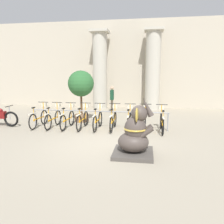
{
  "coord_description": "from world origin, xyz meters",
  "views": [
    {
      "loc": [
        1.36,
        -7.01,
        2.28
      ],
      "look_at": [
        0.2,
        0.41,
        1.0
      ],
      "focal_mm": 35.0,
      "sensor_mm": 36.0,
      "label": 1
    }
  ],
  "objects_px": {
    "bicycle_6": "(129,120)",
    "potted_tree": "(81,86)",
    "bicycle_3": "(83,119)",
    "bicycle_1": "(53,118)",
    "bicycle_8": "(162,122)",
    "person_pedestrian": "(112,97)",
    "bicycle_2": "(68,119)",
    "bicycle_7": "(145,121)",
    "bicycle_4": "(98,120)",
    "bicycle_5": "(113,120)",
    "elephant_statue": "(135,135)",
    "bicycle_0": "(39,118)"
  },
  "relations": [
    {
      "from": "person_pedestrian",
      "to": "bicycle_0",
      "type": "bearing_deg",
      "value": -121.33
    },
    {
      "from": "bicycle_5",
      "to": "elephant_statue",
      "type": "distance_m",
      "value": 3.05
    },
    {
      "from": "bicycle_7",
      "to": "potted_tree",
      "type": "bearing_deg",
      "value": 156.3
    },
    {
      "from": "bicycle_8",
      "to": "bicycle_7",
      "type": "bearing_deg",
      "value": 176.28
    },
    {
      "from": "bicycle_2",
      "to": "elephant_statue",
      "type": "xyz_separation_m",
      "value": [
        3.04,
        -2.82,
        0.17
      ]
    },
    {
      "from": "bicycle_7",
      "to": "potted_tree",
      "type": "xyz_separation_m",
      "value": [
        -3.12,
        1.37,
        1.32
      ]
    },
    {
      "from": "bicycle_4",
      "to": "bicycle_5",
      "type": "height_order",
      "value": "same"
    },
    {
      "from": "bicycle_2",
      "to": "potted_tree",
      "type": "xyz_separation_m",
      "value": [
        0.2,
        1.41,
        1.32
      ]
    },
    {
      "from": "bicycle_2",
      "to": "bicycle_6",
      "type": "xyz_separation_m",
      "value": [
        2.65,
        0.03,
        0.0
      ]
    },
    {
      "from": "bicycle_8",
      "to": "person_pedestrian",
      "type": "relative_size",
      "value": 1.07
    },
    {
      "from": "bicycle_5",
      "to": "bicycle_1",
      "type": "bearing_deg",
      "value": -179.59
    },
    {
      "from": "bicycle_7",
      "to": "bicycle_8",
      "type": "distance_m",
      "value": 0.67
    },
    {
      "from": "bicycle_3",
      "to": "bicycle_4",
      "type": "xyz_separation_m",
      "value": [
        0.66,
        -0.0,
        0.0
      ]
    },
    {
      "from": "bicycle_1",
      "to": "bicycle_4",
      "type": "relative_size",
      "value": 1.0
    },
    {
      "from": "bicycle_8",
      "to": "bicycle_6",
      "type": "bearing_deg",
      "value": 178.49
    },
    {
      "from": "bicycle_1",
      "to": "bicycle_3",
      "type": "xyz_separation_m",
      "value": [
        1.33,
        0.01,
        0.0
      ]
    },
    {
      "from": "elephant_statue",
      "to": "bicycle_3",
      "type": "bearing_deg",
      "value": 129.86
    },
    {
      "from": "bicycle_2",
      "to": "bicycle_5",
      "type": "distance_m",
      "value": 1.99
    },
    {
      "from": "bicycle_3",
      "to": "bicycle_8",
      "type": "xyz_separation_m",
      "value": [
        3.32,
        -0.03,
        0.0
      ]
    },
    {
      "from": "bicycle_0",
      "to": "bicycle_3",
      "type": "bearing_deg",
      "value": 0.45
    },
    {
      "from": "bicycle_1",
      "to": "bicycle_7",
      "type": "bearing_deg",
      "value": 0.29
    },
    {
      "from": "bicycle_5",
      "to": "bicycle_8",
      "type": "distance_m",
      "value": 1.99
    },
    {
      "from": "bicycle_6",
      "to": "elephant_statue",
      "type": "bearing_deg",
      "value": -82.28
    },
    {
      "from": "bicycle_8",
      "to": "person_pedestrian",
      "type": "xyz_separation_m",
      "value": [
        -2.72,
        4.27,
        0.54
      ]
    },
    {
      "from": "bicycle_2",
      "to": "potted_tree",
      "type": "distance_m",
      "value": 1.94
    },
    {
      "from": "bicycle_0",
      "to": "bicycle_6",
      "type": "distance_m",
      "value": 3.98
    },
    {
      "from": "person_pedestrian",
      "to": "bicycle_4",
      "type": "bearing_deg",
      "value": -89.16
    },
    {
      "from": "bicycle_1",
      "to": "bicycle_5",
      "type": "xyz_separation_m",
      "value": [
        2.65,
        0.02,
        0.0
      ]
    },
    {
      "from": "bicycle_3",
      "to": "potted_tree",
      "type": "height_order",
      "value": "potted_tree"
    },
    {
      "from": "bicycle_8",
      "to": "person_pedestrian",
      "type": "height_order",
      "value": "person_pedestrian"
    },
    {
      "from": "bicycle_6",
      "to": "bicycle_7",
      "type": "relative_size",
      "value": 1.0
    },
    {
      "from": "bicycle_1",
      "to": "potted_tree",
      "type": "height_order",
      "value": "potted_tree"
    },
    {
      "from": "elephant_statue",
      "to": "potted_tree",
      "type": "distance_m",
      "value": 5.23
    },
    {
      "from": "bicycle_6",
      "to": "potted_tree",
      "type": "xyz_separation_m",
      "value": [
        -2.46,
        1.38,
        1.32
      ]
    },
    {
      "from": "bicycle_2",
      "to": "elephant_statue",
      "type": "bearing_deg",
      "value": -42.82
    },
    {
      "from": "bicycle_8",
      "to": "elephant_statue",
      "type": "bearing_deg",
      "value": -108.48
    },
    {
      "from": "elephant_statue",
      "to": "person_pedestrian",
      "type": "xyz_separation_m",
      "value": [
        -1.78,
        7.09,
        0.37
      ]
    },
    {
      "from": "bicycle_7",
      "to": "elephant_statue",
      "type": "distance_m",
      "value": 2.88
    },
    {
      "from": "bicycle_0",
      "to": "person_pedestrian",
      "type": "xyz_separation_m",
      "value": [
        2.59,
        4.26,
        0.54
      ]
    },
    {
      "from": "bicycle_2",
      "to": "bicycle_7",
      "type": "height_order",
      "value": "same"
    },
    {
      "from": "potted_tree",
      "to": "bicycle_3",
      "type": "bearing_deg",
      "value": -71.3
    },
    {
      "from": "bicycle_4",
      "to": "bicycle_8",
      "type": "bearing_deg",
      "value": -0.57
    },
    {
      "from": "bicycle_3",
      "to": "bicycle_1",
      "type": "bearing_deg",
      "value": -179.65
    },
    {
      "from": "bicycle_8",
      "to": "elephant_statue",
      "type": "xyz_separation_m",
      "value": [
        -0.94,
        -2.82,
        0.17
      ]
    },
    {
      "from": "bicycle_0",
      "to": "bicycle_3",
      "type": "xyz_separation_m",
      "value": [
        1.99,
        0.02,
        0.0
      ]
    },
    {
      "from": "bicycle_1",
      "to": "person_pedestrian",
      "type": "height_order",
      "value": "person_pedestrian"
    },
    {
      "from": "potted_tree",
      "to": "bicycle_7",
      "type": "bearing_deg",
      "value": -23.7
    },
    {
      "from": "bicycle_3",
      "to": "bicycle_4",
      "type": "distance_m",
      "value": 0.66
    },
    {
      "from": "bicycle_4",
      "to": "bicycle_5",
      "type": "relative_size",
      "value": 1.0
    },
    {
      "from": "bicycle_2",
      "to": "bicycle_7",
      "type": "relative_size",
      "value": 1.0
    }
  ]
}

